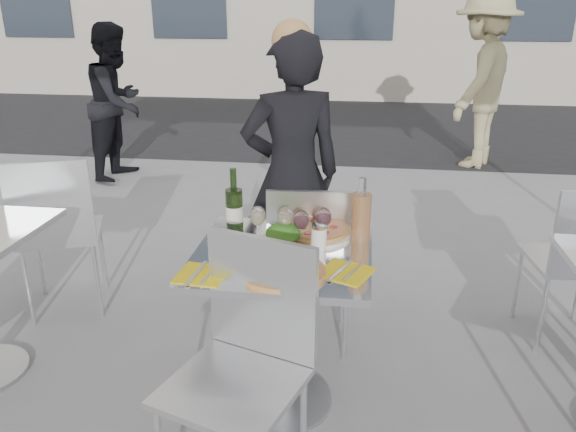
# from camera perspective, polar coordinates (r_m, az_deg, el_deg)

# --- Properties ---
(ground) EXTENTS (80.00, 80.00, 0.00)m
(ground) POSITION_cam_1_polar(r_m,az_deg,el_deg) (2.69, -0.47, -18.34)
(ground) COLOR slate
(street_asphalt) EXTENTS (24.00, 5.00, 0.00)m
(street_asphalt) POSITION_cam_1_polar(r_m,az_deg,el_deg) (8.74, 5.89, 9.46)
(street_asphalt) COLOR black
(street_asphalt) RESTS_ON ground
(main_table) EXTENTS (0.72, 0.72, 0.75)m
(main_table) POSITION_cam_1_polar(r_m,az_deg,el_deg) (2.39, -0.51, -8.26)
(main_table) COLOR #B7BABF
(main_table) RESTS_ON ground
(chair_far) EXTENTS (0.45, 0.46, 0.91)m
(chair_far) POSITION_cam_1_polar(r_m,az_deg,el_deg) (2.77, 2.33, -4.04)
(chair_far) COLOR silver
(chair_far) RESTS_ON ground
(chair_near) EXTENTS (0.55, 0.56, 0.95)m
(chair_near) POSITION_cam_1_polar(r_m,az_deg,el_deg) (2.03, -4.22, -13.42)
(chair_near) COLOR silver
(chair_near) RESTS_ON ground
(side_chair_lfar) EXTENTS (0.56, 0.57, 0.94)m
(side_chair_lfar) POSITION_cam_1_polar(r_m,az_deg,el_deg) (3.35, -22.42, -0.76)
(side_chair_lfar) COLOR silver
(side_chair_lfar) RESTS_ON ground
(woman_diner) EXTENTS (0.67, 0.56, 1.58)m
(woman_diner) POSITION_cam_1_polar(r_m,az_deg,el_deg) (3.18, 0.40, 4.13)
(woman_diner) COLOR black
(woman_diner) RESTS_ON ground
(pedestrian_a) EXTENTS (0.65, 0.80, 1.54)m
(pedestrian_a) POSITION_cam_1_polar(r_m,az_deg,el_deg) (6.00, -16.95, 10.98)
(pedestrian_a) COLOR black
(pedestrian_a) RESTS_ON ground
(pedestrian_b) EXTENTS (1.14, 1.38, 1.85)m
(pedestrian_b) POSITION_cam_1_polar(r_m,az_deg,el_deg) (6.51, 19.02, 12.85)
(pedestrian_b) COLOR #9B9164
(pedestrian_b) RESTS_ON ground
(pizza_near) EXTENTS (0.33, 0.33, 0.02)m
(pizza_near) POSITION_cam_1_polar(r_m,az_deg,el_deg) (2.11, -0.60, -5.60)
(pizza_near) COLOR #B88248
(pizza_near) RESTS_ON main_table
(pizza_far) EXTENTS (0.35, 0.35, 0.03)m
(pizza_far) POSITION_cam_1_polar(r_m,az_deg,el_deg) (2.47, 2.66, -1.42)
(pizza_far) COLOR white
(pizza_far) RESTS_ON main_table
(salad_plate) EXTENTS (0.22, 0.22, 0.09)m
(salad_plate) POSITION_cam_1_polar(r_m,az_deg,el_deg) (2.36, -0.47, -1.96)
(salad_plate) COLOR white
(salad_plate) RESTS_ON main_table
(wine_bottle) EXTENTS (0.08, 0.08, 0.29)m
(wine_bottle) POSITION_cam_1_polar(r_m,az_deg,el_deg) (2.45, -5.48, 0.77)
(wine_bottle) COLOR #2B4A1C
(wine_bottle) RESTS_ON main_table
(carafe) EXTENTS (0.08, 0.08, 0.29)m
(carafe) POSITION_cam_1_polar(r_m,az_deg,el_deg) (2.35, 7.44, -0.15)
(carafe) COLOR tan
(carafe) RESTS_ON main_table
(sugar_shaker) EXTENTS (0.06, 0.06, 0.11)m
(sugar_shaker) POSITION_cam_1_polar(r_m,az_deg,el_deg) (2.31, 3.16, -2.10)
(sugar_shaker) COLOR white
(sugar_shaker) RESTS_ON main_table
(wineglass_white_a) EXTENTS (0.07, 0.07, 0.16)m
(wineglass_white_a) POSITION_cam_1_polar(r_m,az_deg,el_deg) (2.36, -3.10, -0.10)
(wineglass_white_a) COLOR white
(wineglass_white_a) RESTS_ON main_table
(wineglass_white_b) EXTENTS (0.07, 0.07, 0.16)m
(wineglass_white_b) POSITION_cam_1_polar(r_m,az_deg,el_deg) (2.35, -0.28, -0.15)
(wineglass_white_b) COLOR white
(wineglass_white_b) RESTS_ON main_table
(wineglass_red_a) EXTENTS (0.07, 0.07, 0.16)m
(wineglass_red_a) POSITION_cam_1_polar(r_m,az_deg,el_deg) (2.32, 1.33, -0.49)
(wineglass_red_a) COLOR white
(wineglass_red_a) RESTS_ON main_table
(wineglass_red_b) EXTENTS (0.07, 0.07, 0.16)m
(wineglass_red_b) POSITION_cam_1_polar(r_m,az_deg,el_deg) (2.35, 3.61, -0.24)
(wineglass_red_b) COLOR white
(wineglass_red_b) RESTS_ON main_table
(napkin_left) EXTENTS (0.19, 0.20, 0.01)m
(napkin_left) POSITION_cam_1_polar(r_m,az_deg,el_deg) (2.13, -8.76, -5.83)
(napkin_left) COLOR yellow
(napkin_left) RESTS_ON main_table
(napkin_right) EXTENTS (0.24, 0.24, 0.01)m
(napkin_right) POSITION_cam_1_polar(r_m,az_deg,el_deg) (2.14, 5.87, -5.64)
(napkin_right) COLOR yellow
(napkin_right) RESTS_ON main_table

